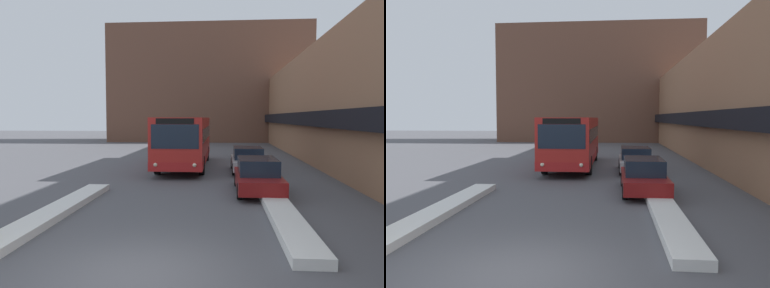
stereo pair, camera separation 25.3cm
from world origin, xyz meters
TOP-DOWN VIEW (x-y plane):
  - ground_plane at (0.00, 0.00)m, footprint 160.00×160.00m
  - building_row_right at (9.97, 24.00)m, footprint 5.50×60.00m
  - building_backdrop_far at (0.00, 43.79)m, footprint 26.00×8.00m
  - snow_bank_left at (-3.60, 4.69)m, footprint 0.90×8.05m
  - snow_bank_right at (3.60, 4.10)m, footprint 0.90×7.09m
  - city_bus at (-0.60, 16.58)m, footprint 2.74×10.92m
  - parked_car_front at (3.20, 8.64)m, footprint 1.82×4.47m
  - parked_car_middle at (3.20, 14.64)m, footprint 1.86×4.59m

SIDE VIEW (x-z plane):
  - ground_plane at x=0.00m, z-range 0.00..0.00m
  - snow_bank_left at x=-3.60m, z-range 0.00..0.23m
  - snow_bank_right at x=3.60m, z-range 0.00..0.25m
  - parked_car_front at x=3.20m, z-range 0.00..1.42m
  - parked_car_middle at x=3.20m, z-range 0.01..1.43m
  - city_bus at x=-0.60m, z-range 0.14..3.27m
  - building_row_right at x=9.97m, z-range -0.01..7.88m
  - building_backdrop_far at x=0.00m, z-range 0.00..15.01m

